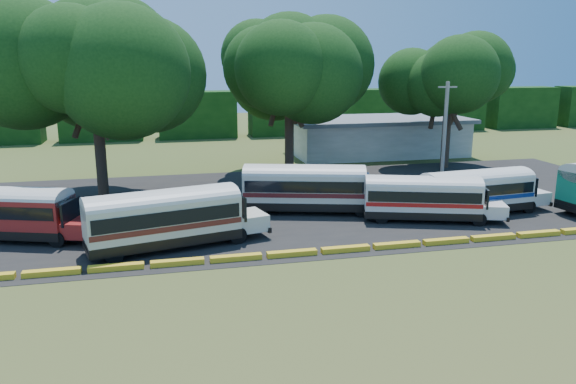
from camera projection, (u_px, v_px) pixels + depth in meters
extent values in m
plane|color=#35521B|center=(268.00, 265.00, 28.62)|extent=(160.00, 160.00, 0.00)
cube|color=black|center=(249.00, 205.00, 40.20)|extent=(64.00, 24.00, 0.02)
cube|color=yellow|center=(52.00, 273.00, 27.22)|extent=(2.70, 0.45, 0.30)
cube|color=yellow|center=(116.00, 267.00, 27.88)|extent=(2.70, 0.45, 0.30)
cube|color=yellow|center=(177.00, 263.00, 28.54)|extent=(2.70, 0.45, 0.30)
cube|color=yellow|center=(236.00, 258.00, 29.20)|extent=(2.70, 0.45, 0.30)
cube|color=yellow|center=(292.00, 253.00, 29.86)|extent=(2.70, 0.45, 0.30)
cube|color=yellow|center=(345.00, 249.00, 30.52)|extent=(2.70, 0.45, 0.30)
cube|color=yellow|center=(397.00, 245.00, 31.18)|extent=(2.70, 0.45, 0.30)
cube|color=yellow|center=(446.00, 241.00, 31.84)|extent=(2.70, 0.45, 0.30)
cube|color=yellow|center=(493.00, 238.00, 32.50)|extent=(2.70, 0.45, 0.30)
cube|color=yellow|center=(538.00, 234.00, 33.16)|extent=(2.70, 0.45, 0.30)
cube|color=silver|center=(378.00, 138.00, 60.57)|extent=(18.00, 8.00, 3.60)
cube|color=slate|center=(379.00, 120.00, 60.10)|extent=(19.00, 9.00, 0.40)
cube|color=black|center=(101.00, 117.00, 70.73)|extent=(10.00, 4.00, 6.00)
cube|color=black|center=(197.00, 115.00, 73.37)|extent=(10.00, 4.00, 6.00)
cube|color=black|center=(287.00, 113.00, 76.01)|extent=(10.00, 4.00, 6.00)
cube|color=black|center=(370.00, 111.00, 78.65)|extent=(10.00, 4.00, 6.00)
cube|color=black|center=(448.00, 109.00, 81.29)|extent=(10.00, 4.00, 6.00)
cube|color=black|center=(521.00, 107.00, 83.93)|extent=(10.00, 4.00, 6.00)
cylinder|color=black|center=(57.00, 239.00, 31.16)|extent=(0.98, 0.56, 0.94)
cylinder|color=black|center=(74.00, 229.00, 33.11)|extent=(0.98, 0.56, 0.94)
cube|color=black|center=(5.00, 229.00, 32.48)|extent=(8.09, 4.77, 0.52)
cube|color=maroon|center=(3.00, 211.00, 32.22)|extent=(8.09, 4.77, 1.73)
cube|color=black|center=(2.00, 207.00, 32.17)|extent=(7.81, 4.72, 0.73)
ellipsoid|color=beige|center=(1.00, 196.00, 32.01)|extent=(8.09, 4.77, 1.06)
cube|color=maroon|center=(82.00, 227.00, 31.93)|extent=(2.29, 2.52, 0.90)
cube|color=black|center=(71.00, 211.00, 31.77)|extent=(0.85, 2.10, 1.30)
cube|color=black|center=(96.00, 234.00, 31.93)|extent=(0.92, 2.24, 0.28)
cylinder|color=black|center=(238.00, 235.00, 31.74)|extent=(1.04, 0.51, 1.01)
cylinder|color=black|center=(225.00, 226.00, 33.61)|extent=(1.04, 0.51, 1.01)
cylinder|color=black|center=(114.00, 254.00, 28.76)|extent=(1.04, 0.51, 1.01)
cylinder|color=black|center=(107.00, 242.00, 30.62)|extent=(1.04, 0.51, 1.01)
cube|color=black|center=(164.00, 237.00, 30.93)|extent=(8.60, 4.39, 0.55)
cube|color=beige|center=(163.00, 217.00, 30.65)|extent=(8.60, 4.39, 1.84)
cube|color=black|center=(163.00, 213.00, 30.60)|extent=(8.30, 4.37, 0.77)
cube|color=#591E17|center=(164.00, 223.00, 30.74)|extent=(8.53, 4.41, 0.30)
ellipsoid|color=beige|center=(162.00, 200.00, 30.43)|extent=(8.60, 4.39, 1.13)
cube|color=beige|center=(248.00, 220.00, 33.06)|extent=(2.28, 2.58, 0.96)
cube|color=black|center=(238.00, 206.00, 32.55)|extent=(0.69, 2.28, 1.38)
cube|color=black|center=(262.00, 225.00, 33.52)|extent=(0.76, 2.44, 0.30)
cube|color=black|center=(87.00, 250.00, 29.17)|extent=(0.76, 2.44, 0.30)
cylinder|color=black|center=(362.00, 210.00, 37.04)|extent=(1.03, 0.54, 0.99)
cylinder|color=black|center=(360.00, 202.00, 39.10)|extent=(1.03, 0.54, 0.99)
cylinder|color=black|center=(261.00, 209.00, 37.38)|extent=(1.03, 0.54, 0.99)
cylinder|color=black|center=(264.00, 201.00, 39.45)|extent=(1.03, 0.54, 0.99)
cube|color=black|center=(304.00, 203.00, 38.23)|extent=(8.52, 4.64, 0.55)
cube|color=beige|center=(304.00, 186.00, 37.96)|extent=(8.52, 4.64, 1.82)
cube|color=black|center=(304.00, 183.00, 37.91)|extent=(8.22, 4.61, 0.76)
cube|color=#4E1416|center=(304.00, 191.00, 38.04)|extent=(8.45, 4.66, 0.30)
ellipsoid|color=beige|center=(304.00, 173.00, 37.74)|extent=(8.52, 4.64, 1.12)
cube|color=beige|center=(378.00, 200.00, 37.91)|extent=(2.32, 2.60, 0.94)
cube|color=black|center=(369.00, 186.00, 37.72)|extent=(0.78, 2.24, 1.36)
cube|color=black|center=(390.00, 206.00, 37.96)|extent=(0.85, 2.39, 0.30)
cube|color=black|center=(246.00, 204.00, 38.46)|extent=(0.85, 2.39, 0.30)
cylinder|color=black|center=(479.00, 219.00, 35.09)|extent=(0.92, 0.51, 0.89)
cylinder|color=black|center=(472.00, 211.00, 36.93)|extent=(0.92, 0.51, 0.89)
cylinder|color=black|center=(382.00, 217.00, 35.62)|extent=(0.92, 0.51, 0.89)
cylinder|color=black|center=(380.00, 209.00, 37.46)|extent=(0.92, 0.51, 0.89)
cube|color=black|center=(421.00, 212.00, 36.28)|extent=(7.61, 4.39, 0.49)
cube|color=silver|center=(422.00, 196.00, 36.03)|extent=(7.61, 4.39, 1.63)
cube|color=black|center=(422.00, 193.00, 35.99)|extent=(7.35, 4.35, 0.68)
cube|color=#AE1211|center=(422.00, 201.00, 36.11)|extent=(7.55, 4.40, 0.27)
ellipsoid|color=beige|center=(423.00, 184.00, 35.84)|extent=(7.61, 4.39, 1.00)
cube|color=silver|center=(492.00, 210.00, 35.83)|extent=(2.13, 2.36, 0.84)
cube|color=black|center=(484.00, 196.00, 35.67)|extent=(0.77, 1.98, 1.22)
cube|color=black|center=(503.00, 215.00, 35.84)|extent=(0.83, 2.12, 0.27)
cube|color=black|center=(365.00, 212.00, 36.61)|extent=(0.83, 2.12, 0.27)
cylinder|color=black|center=(529.00, 207.00, 37.98)|extent=(0.94, 0.34, 0.92)
cylinder|color=black|center=(509.00, 200.00, 39.79)|extent=(0.94, 0.34, 0.92)
cylinder|color=black|center=(450.00, 215.00, 36.04)|extent=(0.94, 0.34, 0.92)
cylinder|color=black|center=(433.00, 207.00, 37.85)|extent=(0.94, 0.34, 0.92)
cube|color=black|center=(475.00, 206.00, 37.74)|extent=(7.73, 3.02, 0.51)
cube|color=silver|center=(477.00, 190.00, 37.48)|extent=(7.73, 3.02, 1.68)
cube|color=black|center=(477.00, 187.00, 37.43)|extent=(7.43, 3.04, 0.71)
cube|color=navy|center=(476.00, 195.00, 37.56)|extent=(7.66, 3.05, 0.28)
ellipsoid|color=beige|center=(478.00, 178.00, 37.28)|extent=(7.73, 3.02, 1.03)
cube|color=silver|center=(531.00, 196.00, 39.10)|extent=(1.84, 2.17, 0.87)
cube|color=black|center=(526.00, 184.00, 38.71)|extent=(0.34, 2.12, 1.26)
cube|color=black|center=(540.00, 201.00, 39.43)|extent=(0.38, 2.26, 0.28)
cube|color=black|center=(427.00, 212.00, 36.60)|extent=(0.38, 2.26, 0.28)
cylinder|color=black|center=(570.00, 204.00, 38.41)|extent=(1.12, 0.47, 1.09)
cube|color=black|center=(571.00, 209.00, 36.89)|extent=(0.60, 2.67, 0.33)
cylinder|color=#38271C|center=(100.00, 152.00, 41.51)|extent=(0.80, 0.80, 7.02)
cylinder|color=#38271C|center=(115.00, 110.00, 41.49)|extent=(1.29, 2.57, 4.02)
cylinder|color=#38271C|center=(84.00, 110.00, 41.37)|extent=(1.99, 2.25, 4.02)
cylinder|color=#38271C|center=(92.00, 113.00, 39.54)|extent=(2.61, 0.88, 4.02)
ellipsoid|color=black|center=(93.00, 58.00, 39.92)|extent=(11.71, 11.71, 8.59)
cylinder|color=#38271C|center=(289.00, 137.00, 49.67)|extent=(0.80, 0.80, 6.83)
cylinder|color=#38271C|center=(302.00, 103.00, 49.68)|extent=(1.27, 2.51, 3.92)
cylinder|color=#38271C|center=(276.00, 103.00, 49.56)|extent=(1.95, 2.21, 3.92)
cylinder|color=#38271C|center=(290.00, 105.00, 47.72)|extent=(2.55, 0.87, 3.92)
ellipsoid|color=black|center=(289.00, 61.00, 48.13)|extent=(11.16, 11.16, 8.19)
cylinder|color=#38271C|center=(446.00, 137.00, 53.30)|extent=(0.80, 0.80, 5.78)
cylinder|color=#38271C|center=(457.00, 111.00, 53.41)|extent=(1.16, 2.21, 3.35)
cylinder|color=#38271C|center=(434.00, 111.00, 53.29)|extent=(1.74, 1.96, 3.35)
cylinder|color=#38271C|center=(452.00, 113.00, 51.46)|extent=(2.23, 0.81, 3.35)
ellipsoid|color=black|center=(450.00, 77.00, 51.98)|extent=(8.90, 8.90, 6.53)
cylinder|color=gray|center=(444.00, 135.00, 44.88)|extent=(0.30, 0.30, 8.47)
cube|color=gray|center=(448.00, 87.00, 43.99)|extent=(1.60, 0.12, 0.12)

